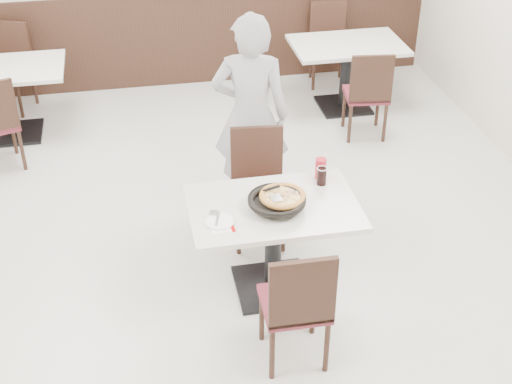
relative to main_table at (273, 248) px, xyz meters
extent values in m
plane|color=#AEADA9|center=(-0.28, 0.41, -0.38)|extent=(7.00, 7.00, 0.00)
cube|color=black|center=(-0.28, 3.89, 0.18)|extent=(5.90, 0.03, 1.10)
cylinder|color=black|center=(0.00, -0.04, 0.39)|extent=(0.13, 0.13, 0.04)
cylinder|color=black|center=(0.01, -0.04, 0.42)|extent=(0.37, 0.37, 0.01)
cylinder|color=#CF8934|center=(0.06, -0.01, 0.44)|extent=(0.30, 0.30, 0.02)
cube|color=white|center=(0.01, -0.04, 0.47)|extent=(0.08, 0.10, 0.00)
cube|color=white|center=(-0.41, -0.19, 0.38)|extent=(0.15, 0.15, 0.00)
cylinder|color=white|center=(-0.40, -0.13, 0.38)|extent=(0.21, 0.21, 0.01)
cube|color=white|center=(-0.42, -0.11, 0.39)|extent=(0.06, 0.18, 0.00)
cylinder|color=black|center=(0.41, 0.21, 0.44)|extent=(0.07, 0.07, 0.13)
cylinder|color=#AE1521|center=(0.42, 0.30, 0.45)|extent=(0.09, 0.09, 0.16)
imported|color=#B1B0B5|center=(0.05, 1.15, 0.51)|extent=(0.73, 0.58, 1.77)
camera|label=1|loc=(-0.92, -4.07, 3.17)|focal=50.00mm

